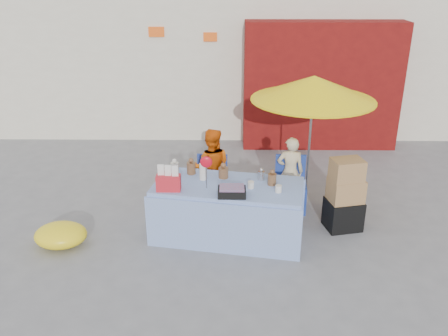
{
  "coord_description": "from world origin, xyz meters",
  "views": [
    {
      "loc": [
        0.29,
        -5.47,
        3.61
      ],
      "look_at": [
        0.22,
        0.6,
        1.0
      ],
      "focal_mm": 38.0,
      "sensor_mm": 36.0,
      "label": 1
    }
  ],
  "objects_px": {
    "vendor_beige": "(290,172)",
    "chair_right": "(290,194)",
    "chair_left": "(211,194)",
    "vendor_orange": "(211,168)",
    "umbrella": "(314,89)",
    "market_table": "(227,210)",
    "box_stack": "(345,197)"
  },
  "relations": [
    {
      "from": "chair_right",
      "to": "box_stack",
      "type": "height_order",
      "value": "box_stack"
    },
    {
      "from": "chair_left",
      "to": "chair_right",
      "type": "bearing_deg",
      "value": 3.0
    },
    {
      "from": "chair_left",
      "to": "vendor_beige",
      "type": "distance_m",
      "value": 1.3
    },
    {
      "from": "chair_left",
      "to": "vendor_orange",
      "type": "relative_size",
      "value": 0.66
    },
    {
      "from": "vendor_orange",
      "to": "box_stack",
      "type": "distance_m",
      "value": 2.1
    },
    {
      "from": "vendor_beige",
      "to": "box_stack",
      "type": "relative_size",
      "value": 1.06
    },
    {
      "from": "market_table",
      "to": "chair_left",
      "type": "distance_m",
      "value": 0.88
    },
    {
      "from": "vendor_beige",
      "to": "box_stack",
      "type": "xyz_separation_m",
      "value": [
        0.71,
        -0.73,
        -0.07
      ]
    },
    {
      "from": "chair_right",
      "to": "umbrella",
      "type": "height_order",
      "value": "umbrella"
    },
    {
      "from": "vendor_orange",
      "to": "umbrella",
      "type": "xyz_separation_m",
      "value": [
        1.55,
        0.15,
        1.24
      ]
    },
    {
      "from": "vendor_orange",
      "to": "umbrella",
      "type": "distance_m",
      "value": 1.99
    },
    {
      "from": "chair_left",
      "to": "vendor_orange",
      "type": "bearing_deg",
      "value": 93.35
    },
    {
      "from": "chair_right",
      "to": "vendor_orange",
      "type": "height_order",
      "value": "vendor_orange"
    },
    {
      "from": "market_table",
      "to": "box_stack",
      "type": "bearing_deg",
      "value": 17.77
    },
    {
      "from": "market_table",
      "to": "umbrella",
      "type": "xyz_separation_m",
      "value": [
        1.29,
        1.11,
        1.48
      ]
    },
    {
      "from": "umbrella",
      "to": "chair_left",
      "type": "bearing_deg",
      "value": -169.6
    },
    {
      "from": "chair_left",
      "to": "umbrella",
      "type": "bearing_deg",
      "value": 13.4
    },
    {
      "from": "umbrella",
      "to": "vendor_beige",
      "type": "bearing_deg",
      "value": -153.43
    },
    {
      "from": "umbrella",
      "to": "chair_right",
      "type": "bearing_deg",
      "value": -136.47
    },
    {
      "from": "chair_left",
      "to": "vendor_beige",
      "type": "height_order",
      "value": "vendor_beige"
    },
    {
      "from": "chair_left",
      "to": "box_stack",
      "type": "bearing_deg",
      "value": -13.98
    },
    {
      "from": "vendor_orange",
      "to": "umbrella",
      "type": "relative_size",
      "value": 0.62
    },
    {
      "from": "vendor_beige",
      "to": "chair_right",
      "type": "bearing_deg",
      "value": 93.35
    },
    {
      "from": "market_table",
      "to": "vendor_beige",
      "type": "height_order",
      "value": "market_table"
    },
    {
      "from": "market_table",
      "to": "chair_right",
      "type": "relative_size",
      "value": 2.64
    },
    {
      "from": "vendor_beige",
      "to": "vendor_orange",
      "type": "bearing_deg",
      "value": 3.0
    },
    {
      "from": "chair_right",
      "to": "box_stack",
      "type": "relative_size",
      "value": 0.77
    },
    {
      "from": "chair_right",
      "to": "umbrella",
      "type": "xyz_separation_m",
      "value": [
        0.3,
        0.28,
        1.64
      ]
    },
    {
      "from": "umbrella",
      "to": "box_stack",
      "type": "distance_m",
      "value": 1.69
    },
    {
      "from": "vendor_orange",
      "to": "umbrella",
      "type": "bearing_deg",
      "value": -171.47
    },
    {
      "from": "market_table",
      "to": "vendor_orange",
      "type": "height_order",
      "value": "vendor_orange"
    },
    {
      "from": "chair_left",
      "to": "box_stack",
      "type": "height_order",
      "value": "box_stack"
    }
  ]
}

